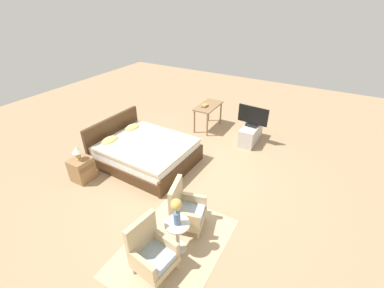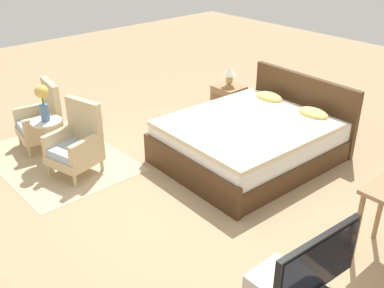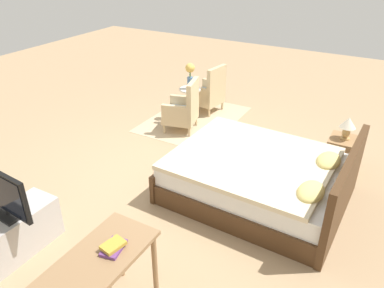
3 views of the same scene
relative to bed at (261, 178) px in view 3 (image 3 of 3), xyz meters
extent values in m
plane|color=#A38460|center=(0.11, -1.13, -0.30)|extent=(16.00, 16.00, 0.00)
cube|color=tan|center=(-1.72, -1.96, -0.29)|extent=(2.10, 1.50, 0.01)
cube|color=#472D19|center=(0.00, -0.05, -0.16)|extent=(1.79, 2.25, 0.28)
cube|color=white|center=(0.00, -0.05, 0.10)|extent=(1.71, 2.16, 0.24)
cube|color=beige|center=(0.00, -0.13, 0.25)|extent=(1.76, 1.98, 0.06)
cube|color=#472D19|center=(0.04, 1.01, 0.18)|extent=(1.75, 0.14, 0.96)
cube|color=#472D19|center=(-0.04, -1.11, -0.10)|extent=(1.75, 0.12, 0.40)
ellipsoid|color=#DBC670|center=(-0.36, 0.73, 0.29)|extent=(0.45, 0.30, 0.14)
ellipsoid|color=#DBC670|center=(0.41, 0.71, 0.29)|extent=(0.45, 0.30, 0.14)
cylinder|color=#CCB284|center=(-2.48, -2.15, -0.21)|extent=(0.04, 0.04, 0.16)
cylinder|color=#CCB284|center=(-2.02, -2.22, -0.21)|extent=(0.04, 0.04, 0.16)
cylinder|color=#CCB284|center=(-2.41, -1.70, -0.21)|extent=(0.04, 0.04, 0.16)
cylinder|color=#CCB284|center=(-1.96, -1.76, -0.21)|extent=(0.04, 0.04, 0.16)
cube|color=#CCB284|center=(-2.22, -1.96, -0.07)|extent=(0.61, 0.61, 0.12)
cube|color=#A3B7CC|center=(-2.22, -1.96, 0.04)|extent=(0.56, 0.56, 0.10)
cube|color=#CCB284|center=(-2.19, -1.73, 0.31)|extent=(0.55, 0.16, 0.64)
cube|color=#CCB284|center=(-2.45, -1.92, 0.12)|extent=(0.14, 0.52, 0.26)
cube|color=#CCB284|center=(-1.99, -1.99, 0.12)|extent=(0.14, 0.52, 0.26)
cylinder|color=#CCB284|center=(-1.39, -2.24, -0.21)|extent=(0.04, 0.04, 0.16)
cylinder|color=#CCB284|center=(-0.94, -2.12, -0.21)|extent=(0.04, 0.04, 0.16)
cylinder|color=#CCB284|center=(-1.50, -1.79, -0.21)|extent=(0.04, 0.04, 0.16)
cylinder|color=#CCB284|center=(-1.06, -1.68, -0.21)|extent=(0.04, 0.04, 0.16)
cube|color=#CCB284|center=(-1.22, -1.96, -0.07)|extent=(0.66, 0.66, 0.12)
cube|color=#A3B7CC|center=(-1.22, -1.96, 0.04)|extent=(0.60, 0.60, 0.10)
cube|color=#CCB284|center=(-1.28, -1.73, 0.31)|extent=(0.54, 0.21, 0.64)
cube|color=#CCB284|center=(-1.45, -2.01, 0.12)|extent=(0.19, 0.51, 0.26)
cube|color=#CCB284|center=(-0.99, -1.90, 0.12)|extent=(0.19, 0.51, 0.26)
cylinder|color=beige|center=(-1.72, -2.04, -0.28)|extent=(0.28, 0.28, 0.03)
cylinder|color=beige|center=(-1.72, -2.04, 0.00)|extent=(0.06, 0.06, 0.55)
cylinder|color=beige|center=(-1.72, -2.04, 0.29)|extent=(0.40, 0.40, 0.02)
cylinder|color=#4C709E|center=(-1.72, -2.04, 0.41)|extent=(0.11, 0.11, 0.22)
cylinder|color=#477538|center=(-1.72, -2.04, 0.57)|extent=(0.02, 0.02, 0.10)
sphere|color=#E0B251|center=(-1.72, -2.04, 0.69)|extent=(0.17, 0.17, 0.17)
cube|color=#997047|center=(-1.21, 0.79, -0.04)|extent=(0.44, 0.40, 0.52)
cube|color=brown|center=(-1.21, 0.58, 0.07)|extent=(0.37, 0.01, 0.09)
cylinder|color=tan|center=(-1.21, 0.79, 0.24)|extent=(0.13, 0.13, 0.02)
ellipsoid|color=tan|center=(-1.21, 0.79, 0.33)|extent=(0.11, 0.11, 0.16)
cone|color=silver|center=(-1.21, 0.79, 0.48)|extent=(0.22, 0.22, 0.15)
cube|color=#B7B2AD|center=(2.24, -1.93, -0.05)|extent=(0.96, 0.40, 0.49)
cube|color=black|center=(2.24, -1.93, 0.21)|extent=(0.22, 0.33, 0.03)
cylinder|color=black|center=(2.24, -1.93, 0.25)|extent=(0.04, 0.04, 0.05)
cube|color=black|center=(2.24, -1.93, 0.51)|extent=(0.11, 0.82, 0.48)
cylinder|color=#8E6B47|center=(1.93, -0.73, 0.06)|extent=(0.05, 0.05, 0.71)
cylinder|color=#8E6B47|center=(1.93, -0.31, 0.06)|extent=(0.05, 0.05, 0.71)
cube|color=#8E6B47|center=(2.40, -0.52, 0.43)|extent=(1.04, 0.52, 0.04)
cube|color=#66387A|center=(2.26, -0.47, 0.47)|extent=(0.25, 0.19, 0.03)
cube|color=#B79333|center=(2.26, -0.47, 0.50)|extent=(0.21, 0.17, 0.03)
camera|label=1|loc=(-3.99, -3.59, 3.36)|focal=24.00mm
camera|label=2|loc=(3.43, -4.13, 2.64)|focal=42.00mm
camera|label=3|loc=(3.94, 1.23, 2.69)|focal=35.00mm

